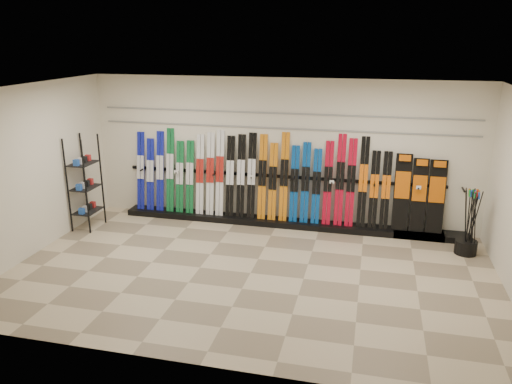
# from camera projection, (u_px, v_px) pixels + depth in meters

# --- Properties ---
(floor) EXTENTS (8.00, 8.00, 0.00)m
(floor) POSITION_uv_depth(u_px,v_px,m) (251.00, 273.00, 8.30)
(floor) COLOR #85745B
(floor) RESTS_ON ground
(back_wall) EXTENTS (8.00, 0.00, 8.00)m
(back_wall) POSITION_uv_depth(u_px,v_px,m) (280.00, 152.00, 10.17)
(back_wall) COLOR beige
(back_wall) RESTS_ON floor
(left_wall) EXTENTS (0.00, 5.00, 5.00)m
(left_wall) POSITION_uv_depth(u_px,v_px,m) (29.00, 172.00, 8.74)
(left_wall) COLOR beige
(left_wall) RESTS_ON floor
(ceiling) EXTENTS (8.00, 8.00, 0.00)m
(ceiling) POSITION_uv_depth(u_px,v_px,m) (250.00, 90.00, 7.40)
(ceiling) COLOR silver
(ceiling) RESTS_ON back_wall
(ski_rack_base) EXTENTS (8.00, 0.40, 0.12)m
(ski_rack_base) POSITION_uv_depth(u_px,v_px,m) (288.00, 223.00, 10.35)
(ski_rack_base) COLOR black
(ski_rack_base) RESTS_ON floor
(skis) EXTENTS (5.37, 0.29, 1.82)m
(skis) POSITION_uv_depth(u_px,v_px,m) (257.00, 178.00, 10.30)
(skis) COLOR #101894
(skis) RESTS_ON ski_rack_base
(snowboards) EXTENTS (0.95, 0.23, 1.50)m
(snowboards) POSITION_uv_depth(u_px,v_px,m) (419.00, 195.00, 9.62)
(snowboards) COLOR black
(snowboards) RESTS_ON ski_rack_base
(accessory_rack) EXTENTS (0.40, 0.60, 1.90)m
(accessory_rack) POSITION_uv_depth(u_px,v_px,m) (85.00, 183.00, 10.02)
(accessory_rack) COLOR black
(accessory_rack) RESTS_ON floor
(pole_bin) EXTENTS (0.39, 0.39, 0.25)m
(pole_bin) POSITION_uv_depth(u_px,v_px,m) (466.00, 247.00, 9.01)
(pole_bin) COLOR black
(pole_bin) RESTS_ON floor
(ski_poles) EXTENTS (0.29, 0.29, 1.18)m
(ski_poles) POSITION_uv_depth(u_px,v_px,m) (470.00, 222.00, 8.87)
(ski_poles) COLOR black
(ski_poles) RESTS_ON pole_bin
(slatwall_rail_0) EXTENTS (7.60, 0.02, 0.03)m
(slatwall_rail_0) POSITION_uv_depth(u_px,v_px,m) (280.00, 128.00, 10.00)
(slatwall_rail_0) COLOR gray
(slatwall_rail_0) RESTS_ON back_wall
(slatwall_rail_1) EXTENTS (7.60, 0.02, 0.03)m
(slatwall_rail_1) POSITION_uv_depth(u_px,v_px,m) (280.00, 113.00, 9.91)
(slatwall_rail_1) COLOR gray
(slatwall_rail_1) RESTS_ON back_wall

